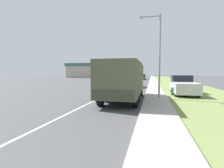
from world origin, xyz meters
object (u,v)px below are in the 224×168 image
military_truck (124,79)px  car_second_ahead (125,80)px  car_third_ahead (143,77)px  car_fourth_ahead (135,76)px  pickup_truck (183,85)px  car_nearest_ahead (134,83)px  lamp_post (157,48)px

military_truck → car_second_ahead: bearing=98.6°
car_third_ahead → car_fourth_ahead: (-3.55, 14.66, 0.04)m
car_second_ahead → pickup_truck: pickup_truck is taller
car_nearest_ahead → lamp_post: 11.42m
car_nearest_ahead → car_third_ahead: size_ratio=0.84×
car_fourth_ahead → pickup_truck: size_ratio=0.84×
car_second_ahead → pickup_truck: (8.59, -18.86, 0.23)m
lamp_post → pickup_truck: bearing=52.9°
military_truck → car_fourth_ahead: (-4.23, 54.17, -0.87)m
car_second_ahead → military_truck: bearing=-81.4°
car_second_ahead → car_third_ahead: car_third_ahead is taller
car_third_ahead → lamp_post: (3.08, -37.95, 3.34)m
car_fourth_ahead → pickup_truck: bearing=-79.4°
military_truck → lamp_post: size_ratio=1.18×
military_truck → car_third_ahead: military_truck is taller
car_nearest_ahead → car_second_ahead: bearing=105.2°
lamp_post → car_second_ahead: bearing=105.1°
pickup_truck → lamp_post: (-2.59, -3.43, 3.21)m
car_second_ahead → lamp_post: bearing=-74.9°
car_third_ahead → car_fourth_ahead: 15.09m
car_nearest_ahead → car_fourth_ahead: 42.27m
military_truck → car_nearest_ahead: (-0.41, 12.08, -1.00)m
car_fourth_ahead → car_nearest_ahead: bearing=-84.8°
car_nearest_ahead → car_second_ahead: size_ratio=0.86×
car_third_ahead → pickup_truck: pickup_truck is taller
car_third_ahead → lamp_post: bearing=-85.4°
car_second_ahead → pickup_truck: 20.72m
car_third_ahead → pickup_truck: 34.99m
car_fourth_ahead → military_truck: bearing=-85.5°
military_truck → car_third_ahead: bearing=91.0°
military_truck → car_third_ahead: (-0.68, 39.51, -0.91)m
pickup_truck → car_fourth_ahead: bearing=100.6°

